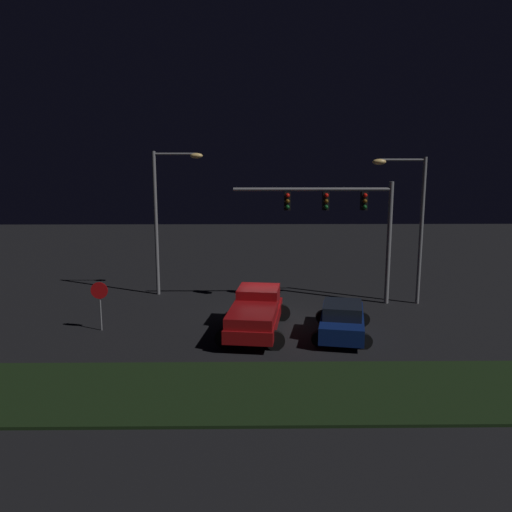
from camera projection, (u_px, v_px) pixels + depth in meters
name	position (u px, v px, depth m)	size (l,w,h in m)	color
ground_plane	(266.00, 320.00, 24.09)	(80.00, 80.00, 0.00)	black
grass_median	(274.00, 391.00, 16.38)	(23.91, 4.65, 0.10)	black
pickup_truck	(256.00, 310.00, 22.15)	(3.36, 5.62, 1.80)	maroon
car_sedan	(342.00, 319.00, 21.70)	(3.03, 4.67, 1.51)	navy
traffic_signal_gantry	(344.00, 212.00, 26.10)	(8.32, 0.56, 6.50)	slate
street_lamp_left	(166.00, 205.00, 27.99)	(2.80, 0.44, 8.09)	slate
street_lamp_right	(411.00, 212.00, 26.10)	(2.81, 0.44, 7.75)	slate
stop_sign	(100.00, 297.00, 22.25)	(0.76, 0.08, 2.23)	slate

